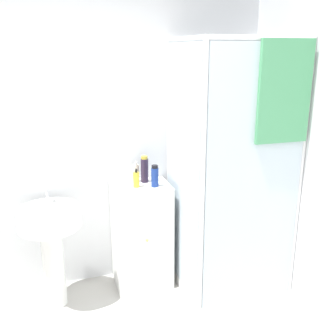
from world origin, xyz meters
name	(u,v)px	position (x,y,z in m)	size (l,w,h in m)	color
wall_back	(65,143)	(0.00, 1.70, 1.25)	(6.40, 0.06, 2.50)	silver
shower_enclosure	(227,222)	(1.21, 1.17, 0.62)	(0.82, 0.85, 2.07)	white
vanity_cabinet	(142,235)	(0.57, 1.48, 0.45)	(0.47, 0.39, 0.91)	silver
sink	(51,235)	(-0.17, 1.38, 0.61)	(0.48, 0.48, 0.96)	white
soap_dispenser	(136,179)	(0.52, 1.44, 0.97)	(0.05, 0.05, 0.16)	yellow
shampoo_bottle_tall_black	(145,169)	(0.62, 1.55, 1.02)	(0.06, 0.06, 0.23)	#281E33
shampoo_bottle_blue	(155,176)	(0.67, 1.41, 1.00)	(0.06, 0.06, 0.18)	navy
lotion_bottle_white	(136,173)	(0.55, 1.58, 0.98)	(0.05, 0.05, 0.18)	beige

